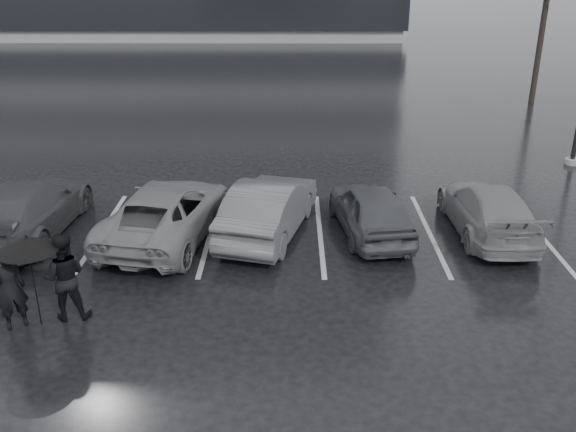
# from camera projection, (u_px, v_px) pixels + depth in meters

# --- Properties ---
(ground) EXTENTS (160.00, 160.00, 0.00)m
(ground) POSITION_uv_depth(u_px,v_px,m) (297.00, 280.00, 14.11)
(ground) COLOR black
(ground) RESTS_ON ground
(car_main) EXTENTS (2.09, 4.00, 1.30)m
(car_main) POSITION_uv_depth(u_px,v_px,m) (371.00, 209.00, 16.13)
(car_main) COLOR black
(car_main) RESTS_ON ground
(car_west_a) EXTENTS (2.56, 4.59, 1.43)m
(car_west_a) POSITION_uv_depth(u_px,v_px,m) (269.00, 207.00, 16.08)
(car_west_a) COLOR #303033
(car_west_a) RESTS_ON ground
(car_west_b) EXTENTS (3.08, 5.20, 1.36)m
(car_west_b) POSITION_uv_depth(u_px,v_px,m) (166.00, 212.00, 15.90)
(car_west_b) COLOR #4E4E50
(car_west_b) RESTS_ON ground
(car_west_c) EXTENTS (2.22, 4.97, 1.42)m
(car_west_c) POSITION_uv_depth(u_px,v_px,m) (27.00, 208.00, 16.05)
(car_west_c) COLOR black
(car_west_c) RESTS_ON ground
(car_east) EXTENTS (1.85, 4.38, 1.26)m
(car_east) POSITION_uv_depth(u_px,v_px,m) (488.00, 209.00, 16.18)
(car_east) COLOR #4E4E50
(car_east) RESTS_ON ground
(pedestrian_left) EXTENTS (0.72, 0.68, 1.66)m
(pedestrian_left) POSITION_uv_depth(u_px,v_px,m) (10.00, 289.00, 12.08)
(pedestrian_left) COLOR black
(pedestrian_left) RESTS_ON ground
(pedestrian_right) EXTENTS (0.96, 0.80, 1.79)m
(pedestrian_right) POSITION_uv_depth(u_px,v_px,m) (64.00, 277.00, 12.38)
(pedestrian_right) COLOR black
(pedestrian_right) RESTS_ON ground
(umbrella) EXTENTS (1.12, 1.12, 1.91)m
(umbrella) POSITION_uv_depth(u_px,v_px,m) (27.00, 244.00, 11.80)
(umbrella) COLOR black
(umbrella) RESTS_ON ground
(stall_stripes) EXTENTS (19.72, 5.00, 0.00)m
(stall_stripes) POSITION_uv_depth(u_px,v_px,m) (265.00, 232.00, 16.41)
(stall_stripes) COLOR #99999C
(stall_stripes) RESTS_ON ground
(tree_north) EXTENTS (0.26, 0.26, 8.50)m
(tree_north) POSITION_uv_depth(u_px,v_px,m) (546.00, 6.00, 28.01)
(tree_north) COLOR black
(tree_north) RESTS_ON ground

